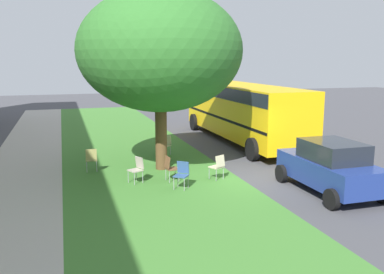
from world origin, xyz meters
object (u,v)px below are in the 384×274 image
object	(u,v)px
street_tree	(160,51)
chair_1	(91,158)
chair_5	(137,168)
chair_3	(166,143)
parked_car	(330,166)
school_bus	(242,107)
chair_2	(218,165)
chair_4	(182,173)
chair_0	(170,167)

from	to	relation	value
street_tree	chair_1	xyz separation A→B (m)	(0.36, 2.58, -3.91)
chair_5	chair_3	bearing A→B (deg)	-27.10
parked_car	school_bus	xyz separation A→B (m)	(8.54, -0.79, 0.92)
street_tree	chair_5	size ratio (longest dim) A/B	7.57
chair_2	chair_3	world-z (taller)	same
chair_3	chair_5	bearing A→B (deg)	152.90
chair_5	chair_1	bearing A→B (deg)	36.16
street_tree	chair_5	distance (m)	4.36
chair_5	school_bus	world-z (taller)	school_bus
street_tree	chair_2	distance (m)	4.66
street_tree	school_bus	distance (m)	7.15
chair_4	parked_car	world-z (taller)	parked_car
street_tree	parked_car	bearing A→B (deg)	-134.94
chair_4	street_tree	bearing A→B (deg)	1.42
chair_3	parked_car	size ratio (longest dim) A/B	0.24
street_tree	chair_3	size ratio (longest dim) A/B	7.57
street_tree	chair_3	world-z (taller)	street_tree
chair_5	school_bus	size ratio (longest dim) A/B	0.08
chair_4	parked_car	size ratio (longest dim) A/B	0.24
street_tree	chair_4	distance (m)	4.70
chair_0	parked_car	bearing A→B (deg)	-120.67
chair_4	chair_3	bearing A→B (deg)	-7.65
chair_2	chair_4	bearing A→B (deg)	112.15
chair_4	school_bus	distance (m)	8.58
street_tree	chair_2	bearing A→B (deg)	-142.67
chair_2	parked_car	world-z (taller)	parked_car
chair_2	chair_5	world-z (taller)	same
street_tree	chair_0	distance (m)	4.27
school_bus	chair_5	bearing A→B (deg)	131.81
chair_2	school_bus	distance (m)	7.28
chair_1	parked_car	world-z (taller)	parked_car
chair_4	school_bus	xyz separation A→B (m)	(6.78, -5.10, 1.24)
street_tree	school_bus	xyz separation A→B (m)	(4.17, -5.16, -2.67)
chair_4	chair_5	world-z (taller)	same
chair_2	parked_car	xyz separation A→B (m)	(-2.35, -2.84, 0.32)
street_tree	chair_3	xyz separation A→B (m)	(2.22, -0.71, -3.91)
school_bus	street_tree	bearing A→B (deg)	128.92
chair_1	chair_4	size ratio (longest dim) A/B	1.00
chair_5	chair_2	bearing A→B (deg)	-100.11
chair_0	chair_2	size ratio (longest dim) A/B	1.00
parked_car	chair_4	bearing A→B (deg)	67.86
chair_0	school_bus	distance (m)	7.99
chair_2	chair_4	xyz separation A→B (m)	(-0.60, 1.47, 0.00)
chair_1	chair_4	bearing A→B (deg)	-138.33
chair_5	chair_0	bearing A→B (deg)	-99.78
street_tree	chair_0	size ratio (longest dim) A/B	7.57
chair_3	chair_0	bearing A→B (deg)	168.42
chair_0	chair_3	xyz separation A→B (m)	(3.94, -0.81, 0.00)
street_tree	chair_0	world-z (taller)	street_tree
street_tree	chair_3	distance (m)	4.55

